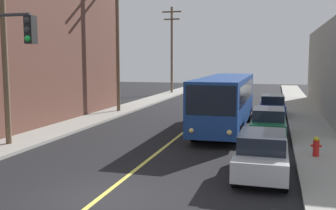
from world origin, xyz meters
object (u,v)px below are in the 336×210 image
at_px(utility_pole_mid, 118,36).
at_px(city_bus, 226,99).
at_px(parked_car_silver, 262,154).
at_px(utility_pole_far, 172,46).
at_px(utility_pole_near, 3,15).
at_px(parked_car_blue, 272,105).
at_px(fire_hydrant, 316,146).
at_px(parked_car_green, 268,122).

bearing_deg(utility_pole_mid, city_bus, -29.01).
height_order(parked_car_silver, utility_pole_far, utility_pole_far).
relative_size(parked_car_silver, utility_pole_near, 0.39).
relative_size(city_bus, utility_pole_near, 1.08).
bearing_deg(city_bus, parked_car_blue, 65.82).
xyz_separation_m(parked_car_silver, fire_hydrant, (2.14, 3.05, -0.26)).
height_order(utility_pole_near, fire_hydrant, utility_pole_near).
bearing_deg(parked_car_silver, utility_pole_near, 171.97).
bearing_deg(utility_pole_near, parked_car_blue, 48.36).
xyz_separation_m(parked_car_silver, parked_car_green, (0.09, 7.35, 0.00)).
bearing_deg(city_bus, parked_car_silver, -75.21).
distance_m(parked_car_blue, utility_pole_near, 19.36).
bearing_deg(parked_car_blue, city_bus, -114.18).
relative_size(city_bus, parked_car_green, 2.76).
xyz_separation_m(utility_pole_mid, fire_hydrant, (13.91, -11.61, -5.51)).
xyz_separation_m(city_bus, fire_hydrant, (4.65, -6.48, -1.23)).
bearing_deg(parked_car_green, utility_pole_near, -155.24).
height_order(city_bus, parked_car_green, city_bus).
distance_m(utility_pole_mid, utility_pole_far, 18.34).
relative_size(parked_car_silver, parked_car_blue, 0.99).
bearing_deg(utility_pole_near, city_bus, 39.10).
height_order(utility_pole_near, utility_pole_far, utility_pole_near).
bearing_deg(parked_car_blue, utility_pole_far, 125.60).
bearing_deg(parked_car_blue, parked_car_green, -90.85).
distance_m(parked_car_green, utility_pole_far, 28.92).
relative_size(parked_car_green, parked_car_blue, 0.99).
relative_size(city_bus, parked_car_silver, 2.76).
xyz_separation_m(utility_pole_near, utility_pole_far, (-0.12, 31.28, -0.35)).
distance_m(utility_pole_near, utility_pole_far, 31.29).
bearing_deg(utility_pole_mid, utility_pole_far, 91.49).
xyz_separation_m(city_bus, parked_car_silver, (2.51, -9.52, -0.98)).
height_order(parked_car_green, parked_car_blue, same).
xyz_separation_m(parked_car_blue, fire_hydrant, (1.93, -12.55, -0.26)).
bearing_deg(parked_car_silver, utility_pole_mid, 128.77).
relative_size(parked_car_silver, utility_pole_far, 0.42).
distance_m(utility_pole_far, fire_hydrant, 33.66).
distance_m(parked_car_blue, fire_hydrant, 12.70).
relative_size(parked_car_silver, utility_pole_mid, 0.41).
distance_m(parked_car_green, fire_hydrant, 4.77).
relative_size(parked_car_blue, utility_pole_mid, 0.41).
distance_m(parked_car_silver, parked_car_blue, 15.59).
distance_m(parked_car_green, utility_pole_mid, 14.89).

